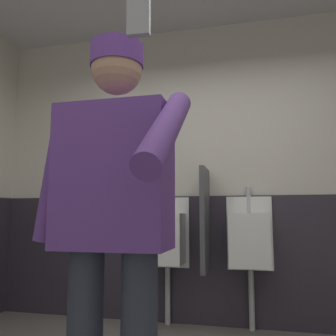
{
  "coord_description": "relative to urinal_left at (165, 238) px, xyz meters",
  "views": [
    {
      "loc": [
        0.38,
        -1.62,
        0.99
      ],
      "look_at": [
        -0.08,
        0.31,
        1.25
      ],
      "focal_mm": 37.72,
      "sensor_mm": 36.0,
      "label": 1
    }
  ],
  "objects": [
    {
      "name": "wall_back",
      "position": [
        0.4,
        0.22,
        0.66
      ],
      "size": [
        4.94,
        0.12,
        2.87
      ],
      "primitive_type": "cube",
      "color": "beige",
      "rests_on": "ground_plane"
    },
    {
      "name": "wainscot_band_back",
      "position": [
        0.4,
        0.14,
        -0.2
      ],
      "size": [
        4.34,
        0.03,
        1.16
      ],
      "primitive_type": "cube",
      "color": "#2D2833",
      "rests_on": "ground_plane"
    },
    {
      "name": "urinal_left",
      "position": [
        0.0,
        0.0,
        0.0
      ],
      "size": [
        0.4,
        0.34,
        1.24
      ],
      "color": "white",
      "rests_on": "ground_plane"
    },
    {
      "name": "urinal_middle",
      "position": [
        0.75,
        0.0,
        0.0
      ],
      "size": [
        0.4,
        0.34,
        1.24
      ],
      "color": "white",
      "rests_on": "ground_plane"
    },
    {
      "name": "privacy_divider_panel",
      "position": [
        0.37,
        -0.07,
        0.17
      ],
      "size": [
        0.04,
        0.4,
        0.9
      ],
      "primitive_type": "cube",
      "color": "#4C4C51"
    },
    {
      "name": "person",
      "position": [
        0.24,
        -1.86,
        0.22
      ],
      "size": [
        0.67,
        0.6,
        1.7
      ],
      "color": "#2D3342",
      "rests_on": "ground_plane"
    },
    {
      "name": "cell_phone",
      "position": [
        0.51,
        -2.37,
        0.72
      ],
      "size": [
        0.06,
        0.03,
        0.11
      ],
      "primitive_type": "cube",
      "rotation": [
        0.02,
        0.0,
        0.06
      ],
      "color": "#A5A8B2"
    },
    {
      "name": "soap_dispenser",
      "position": [
        -0.52,
        0.12,
        0.57
      ],
      "size": [
        0.1,
        0.07,
        0.18
      ],
      "primitive_type": "cube",
      "color": "silver"
    }
  ]
}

